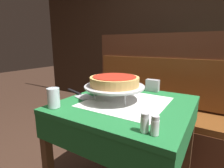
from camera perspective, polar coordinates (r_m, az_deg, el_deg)
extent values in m
cube|color=#1E6B33|center=(1.13, 4.62, -6.59)|extent=(0.78, 0.78, 0.03)
cube|color=white|center=(1.12, 4.63, -5.82)|extent=(0.48, 0.48, 0.00)
cube|color=#1E6B33|center=(1.16, 4.54, -10.70)|extent=(0.77, 0.77, 0.15)
cube|color=#4C331E|center=(1.72, -0.93, -13.25)|extent=(0.05, 0.05, 0.73)
cube|color=#4C331E|center=(1.51, 23.65, -18.34)|extent=(0.05, 0.05, 0.73)
cube|color=#1E6B33|center=(2.54, 27.39, 2.84)|extent=(0.61, 0.61, 0.03)
cube|color=white|center=(2.54, 27.43, 3.20)|extent=(0.38, 0.38, 0.00)
cube|color=#1E6B33|center=(2.56, 27.20, 0.99)|extent=(0.60, 0.60, 0.14)
cube|color=#4C331E|center=(2.40, 19.54, -6.30)|extent=(0.05, 0.05, 0.73)
cube|color=#4C331E|center=(2.37, 32.43, -7.92)|extent=(0.05, 0.05, 0.73)
cube|color=#4C331E|center=(2.91, 21.80, -3.20)|extent=(0.05, 0.05, 0.73)
cube|color=#4C331E|center=(2.88, 32.37, -4.47)|extent=(0.05, 0.05, 0.73)
cube|color=#4C2819|center=(2.02, 14.68, -14.93)|extent=(1.67, 0.46, 0.39)
cube|color=brown|center=(1.92, 15.07, -8.94)|extent=(1.64, 0.45, 0.06)
cube|color=#4C2819|center=(2.01, 17.41, 4.33)|extent=(1.67, 0.06, 0.79)
cube|color=brown|center=(1.98, 16.89, 0.82)|extent=(1.60, 0.02, 0.50)
cube|color=black|center=(2.98, 22.88, 13.35)|extent=(6.00, 0.04, 2.40)
cylinder|color=#ADADB2|center=(1.25, 3.87, -1.86)|extent=(0.01, 0.01, 0.08)
cylinder|color=#ADADB2|center=(1.15, -5.81, -3.23)|extent=(0.01, 0.01, 0.08)
cylinder|color=#ADADB2|center=(1.03, 4.40, -5.07)|extent=(0.01, 0.01, 0.08)
cylinder|color=#ADADB2|center=(1.13, 0.80, -1.44)|extent=(0.26, 0.26, 0.01)
cylinder|color=silver|center=(1.12, 0.80, -1.14)|extent=(0.38, 0.38, 0.01)
cylinder|color=silver|center=(1.12, 0.80, -0.75)|extent=(0.39, 0.39, 0.01)
cylinder|color=tan|center=(1.12, 0.80, 0.91)|extent=(0.31, 0.31, 0.06)
cylinder|color=#B22819|center=(1.11, 0.81, 2.38)|extent=(0.28, 0.28, 0.01)
cube|color=#BCBCC1|center=(1.23, -9.01, -4.15)|extent=(0.14, 0.13, 0.00)
cube|color=black|center=(1.35, -12.28, -2.48)|extent=(0.18, 0.08, 0.01)
cylinder|color=silver|center=(1.06, -18.55, -4.28)|extent=(0.07, 0.07, 0.11)
cylinder|color=silver|center=(0.75, 10.59, -12.88)|extent=(0.04, 0.04, 0.06)
cylinder|color=#B7B7BC|center=(0.74, 10.72, -9.96)|extent=(0.03, 0.03, 0.02)
cylinder|color=silver|center=(0.74, 13.81, -13.56)|extent=(0.03, 0.03, 0.06)
cylinder|color=#B7B7BC|center=(0.72, 13.99, -10.70)|extent=(0.03, 0.03, 0.02)
cube|color=#B2B2B7|center=(1.39, 13.09, -0.42)|extent=(0.10, 0.05, 0.09)
cube|color=black|center=(2.53, 26.64, 3.63)|extent=(0.13, 0.13, 0.03)
cylinder|color=black|center=(2.53, 26.82, 5.45)|extent=(0.01, 0.01, 0.13)
cylinder|color=white|center=(2.57, 26.87, 5.20)|extent=(0.04, 0.04, 0.10)
cylinder|color=red|center=(2.51, 25.90, 5.15)|extent=(0.04, 0.04, 0.10)
cylinder|color=gold|center=(2.50, 27.59, 4.96)|extent=(0.04, 0.04, 0.10)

